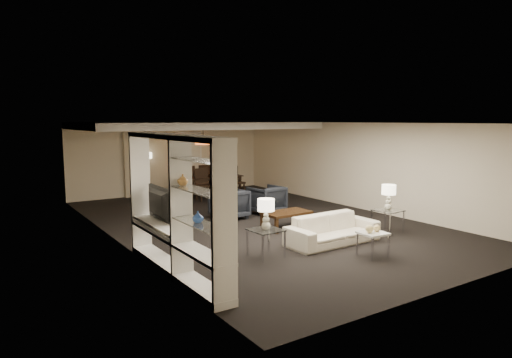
{
  "coord_description": "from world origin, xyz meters",
  "views": [
    {
      "loc": [
        -6.24,
        -9.49,
        2.59
      ],
      "look_at": [
        0.0,
        0.0,
        1.1
      ],
      "focal_mm": 32.0,
      "sensor_mm": 36.0,
      "label": 1
    }
  ],
  "objects_px": {
    "sofa": "(333,229)",
    "table_lamp_right": "(389,197)",
    "side_table_left": "(266,243)",
    "marble_table": "(373,244)",
    "dining_table": "(211,186)",
    "chair_nl": "(204,185)",
    "armchair_left": "(229,204)",
    "chair_fm": "(203,179)",
    "side_table_right": "(388,221)",
    "television": "(155,204)",
    "floor_lamp": "(149,175)",
    "vase_amber": "(183,180)",
    "pendant_light": "(203,141)",
    "coffee_table": "(286,220)",
    "vase_blue": "(198,217)",
    "chair_fr": "(218,178)",
    "chair_nm": "(220,183)",
    "chair_fl": "(187,180)",
    "table_lamp_left": "(266,214)",
    "floor_speaker": "(173,231)",
    "chair_nr": "(236,182)",
    "armchair_right": "(267,200)"
  },
  "relations": [
    {
      "from": "coffee_table",
      "to": "floor_lamp",
      "type": "relative_size",
      "value": 0.76
    },
    {
      "from": "floor_lamp",
      "to": "vase_amber",
      "type": "bearing_deg",
      "value": -106.6
    },
    {
      "from": "side_table_left",
      "to": "table_lamp_left",
      "type": "distance_m",
      "value": 0.56
    },
    {
      "from": "armchair_left",
      "to": "chair_fm",
      "type": "distance_m",
      "value": 4.25
    },
    {
      "from": "floor_speaker",
      "to": "television",
      "type": "bearing_deg",
      "value": -178.66
    },
    {
      "from": "floor_speaker",
      "to": "chair_fl",
      "type": "relative_size",
      "value": 1.03
    },
    {
      "from": "table_lamp_left",
      "to": "dining_table",
      "type": "bearing_deg",
      "value": 70.58
    },
    {
      "from": "pendant_light",
      "to": "coffee_table",
      "type": "relative_size",
      "value": 0.46
    },
    {
      "from": "side_table_right",
      "to": "chair_fl",
      "type": "xyz_separation_m",
      "value": [
        -1.64,
        7.35,
        0.25
      ]
    },
    {
      "from": "chair_nl",
      "to": "chair_nr",
      "type": "bearing_deg",
      "value": 2.8
    },
    {
      "from": "side_table_left",
      "to": "marble_table",
      "type": "bearing_deg",
      "value": -32.91
    },
    {
      "from": "dining_table",
      "to": "chair_nl",
      "type": "relative_size",
      "value": 1.92
    },
    {
      "from": "coffee_table",
      "to": "floor_lamp",
      "type": "xyz_separation_m",
      "value": [
        -1.11,
        6.18,
        0.54
      ]
    },
    {
      "from": "sofa",
      "to": "chair_fr",
      "type": "xyz_separation_m",
      "value": [
        1.26,
        7.35,
        0.21
      ]
    },
    {
      "from": "vase_blue",
      "to": "chair_fr",
      "type": "height_order",
      "value": "vase_blue"
    },
    {
      "from": "side_table_right",
      "to": "vase_blue",
      "type": "relative_size",
      "value": 3.26
    },
    {
      "from": "dining_table",
      "to": "coffee_table",
      "type": "bearing_deg",
      "value": -95.61
    },
    {
      "from": "coffee_table",
      "to": "armchair_right",
      "type": "distance_m",
      "value": 1.81
    },
    {
      "from": "coffee_table",
      "to": "table_lamp_left",
      "type": "height_order",
      "value": "table_lamp_left"
    },
    {
      "from": "armchair_left",
      "to": "vase_amber",
      "type": "bearing_deg",
      "value": 45.15
    },
    {
      "from": "chair_nl",
      "to": "chair_nm",
      "type": "height_order",
      "value": "same"
    },
    {
      "from": "sofa",
      "to": "table_lamp_right",
      "type": "height_order",
      "value": "table_lamp_right"
    },
    {
      "from": "sofa",
      "to": "marble_table",
      "type": "distance_m",
      "value": 1.1
    },
    {
      "from": "side_table_left",
      "to": "chair_nm",
      "type": "xyz_separation_m",
      "value": [
        2.36,
        6.05,
        0.25
      ]
    },
    {
      "from": "pendant_light",
      "to": "side_table_left",
      "type": "distance_m",
      "value": 6.55
    },
    {
      "from": "armchair_left",
      "to": "side_table_left",
      "type": "bearing_deg",
      "value": 65.46
    },
    {
      "from": "side_table_left",
      "to": "chair_fr",
      "type": "xyz_separation_m",
      "value": [
        2.96,
        7.35,
        0.25
      ]
    },
    {
      "from": "floor_speaker",
      "to": "chair_fm",
      "type": "relative_size",
      "value": 1.03
    },
    {
      "from": "pendant_light",
      "to": "armchair_left",
      "type": "xyz_separation_m",
      "value": [
        -0.67,
        -2.78,
        -1.54
      ]
    },
    {
      "from": "chair_nl",
      "to": "side_table_right",
      "type": "bearing_deg",
      "value": -72.07
    },
    {
      "from": "marble_table",
      "to": "chair_fl",
      "type": "bearing_deg",
      "value": 89.57
    },
    {
      "from": "table_lamp_left",
      "to": "television",
      "type": "height_order",
      "value": "television"
    },
    {
      "from": "pendant_light",
      "to": "vase_amber",
      "type": "relative_size",
      "value": 2.95
    },
    {
      "from": "television",
      "to": "chair_fr",
      "type": "relative_size",
      "value": 1.03
    },
    {
      "from": "side_table_right",
      "to": "television",
      "type": "xyz_separation_m",
      "value": [
        -5.21,
        0.96,
        0.79
      ]
    },
    {
      "from": "table_lamp_left",
      "to": "dining_table",
      "type": "height_order",
      "value": "table_lamp_left"
    },
    {
      "from": "chair_fl",
      "to": "chair_fr",
      "type": "xyz_separation_m",
      "value": [
        1.2,
        0.0,
        0.0
      ]
    },
    {
      "from": "chair_nm",
      "to": "table_lamp_left",
      "type": "bearing_deg",
      "value": -109.15
    },
    {
      "from": "vase_amber",
      "to": "chair_nl",
      "type": "bearing_deg",
      "value": 60.69
    },
    {
      "from": "table_lamp_right",
      "to": "floor_speaker",
      "type": "xyz_separation_m",
      "value": [
        -4.9,
        0.89,
        -0.29
      ]
    },
    {
      "from": "table_lamp_left",
      "to": "side_table_right",
      "type": "bearing_deg",
      "value": 0.0
    },
    {
      "from": "armchair_left",
      "to": "table_lamp_right",
      "type": "distance_m",
      "value": 4.05
    },
    {
      "from": "chair_nl",
      "to": "chair_fr",
      "type": "distance_m",
      "value": 1.77
    },
    {
      "from": "pendant_light",
      "to": "side_table_left",
      "type": "height_order",
      "value": "pendant_light"
    },
    {
      "from": "coffee_table",
      "to": "armchair_left",
      "type": "distance_m",
      "value": 1.81
    },
    {
      "from": "table_lamp_left",
      "to": "vase_blue",
      "type": "bearing_deg",
      "value": -154.53
    },
    {
      "from": "chair_nl",
      "to": "television",
      "type": "bearing_deg",
      "value": -122.23
    },
    {
      "from": "marble_table",
      "to": "dining_table",
      "type": "relative_size",
      "value": 0.24
    },
    {
      "from": "table_lamp_right",
      "to": "chair_nr",
      "type": "distance_m",
      "value": 6.08
    },
    {
      "from": "chair_nl",
      "to": "floor_lamp",
      "type": "bearing_deg",
      "value": 126.89
    }
  ]
}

